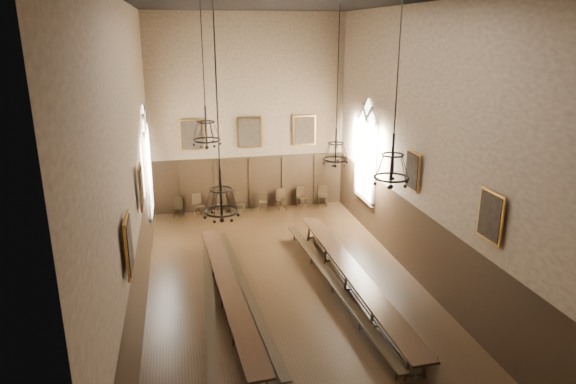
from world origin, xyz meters
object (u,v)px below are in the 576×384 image
object	(u,v)px
table_right	(352,281)
chandelier_back_left	(206,132)
table_left	(229,296)
bench_right_outer	(363,280)
chair_3	(240,206)
chair_6	(302,201)
bench_left_inner	(246,292)
chandelier_front_left	(221,197)
bench_left_outer	(209,300)
chair_5	(281,203)
chair_0	(178,211)
bench_right_inner	(333,285)
chair_7	(323,200)
chandelier_back_right	(336,150)
chandelier_front_right	(392,166)
chair_2	(222,208)
chair_1	(198,209)
chair_4	(263,205)

from	to	relation	value
table_right	chandelier_back_left	size ratio (longest dim) A/B	2.31
table_left	bench_right_outer	bearing A→B (deg)	3.78
chair_3	chair_6	distance (m)	3.03
bench_left_inner	chandelier_front_left	distance (m)	5.34
table_right	chair_6	bearing A→B (deg)	87.18
table_right	bench_right_outer	size ratio (longest dim) A/B	1.09
bench_left_outer	chandelier_front_left	xyz separation A→B (m)	(0.27, -2.80, 4.19)
chair_5	table_left	bearing A→B (deg)	-115.67
bench_right_outer	chair_0	world-z (taller)	chair_0
bench_right_inner	chair_7	world-z (taller)	chair_7
bench_right_outer	chandelier_back_right	distance (m)	4.46
chair_0	chandelier_back_right	distance (m)	9.41
bench_left_inner	chair_5	bearing A→B (deg)	71.18
bench_left_outer	chair_3	bearing A→B (deg)	77.04
chandelier_back_left	chandelier_front_right	distance (m)	6.54
bench_left_inner	chair_2	size ratio (longest dim) A/B	11.12
chandelier_back_right	chandelier_front_right	xyz separation A→B (m)	(-0.13, -4.99, 0.69)
table_left	chandelier_back_left	bearing A→B (deg)	99.17
chair_2	chandelier_front_right	xyz separation A→B (m)	(3.27, -11.48, 4.74)
bench_right_outer	chair_1	size ratio (longest dim) A/B	9.12
table_left	bench_left_inner	world-z (taller)	table_left
bench_left_inner	chandelier_back_left	world-z (taller)	chandelier_back_left
table_right	chair_7	world-z (taller)	chair_7
chair_6	chair_3	bearing A→B (deg)	160.87
chair_0	chandelier_back_right	bearing A→B (deg)	-34.10
table_right	bench_left_inner	bearing A→B (deg)	175.68
chair_0	chair_3	bearing A→B (deg)	16.37
chandelier_back_left	chandelier_front_right	size ratio (longest dim) A/B	0.98
chandelier_back_right	bench_right_outer	bearing A→B (deg)	-74.70
bench_left_outer	bench_right_inner	distance (m)	3.98
chair_4	chandelier_front_right	xyz separation A→B (m)	(1.33, -11.52, 4.74)
chair_4	chair_6	world-z (taller)	chair_6
chair_6	chair_7	bearing A→B (deg)	-17.42
chair_1	chair_2	bearing A→B (deg)	-16.81
chandelier_back_left	bench_right_inner	bearing A→B (deg)	-28.17
chair_2	chair_6	bearing A→B (deg)	-6.48
chair_5	chair_7	world-z (taller)	chair_7
table_left	chair_5	bearing A→B (deg)	68.58
chandelier_back_right	chair_1	bearing A→B (deg)	124.99
bench_left_inner	chair_0	xyz separation A→B (m)	(-2.04, 8.31, -0.01)
bench_right_inner	chair_5	size ratio (longest dim) A/B	9.95
chair_4	chair_6	xyz separation A→B (m)	(1.92, 0.03, 0.05)
chandelier_back_left	bench_left_outer	bearing A→B (deg)	-96.80
bench_left_outer	chair_4	world-z (taller)	chair_4
table_right	chandelier_front_right	distance (m)	5.46
chandelier_back_right	chandelier_front_left	distance (m)	6.56
chair_0	table_left	bearing A→B (deg)	-64.21
bench_left_outer	chair_3	world-z (taller)	chair_3
bench_left_outer	chair_5	world-z (taller)	chair_5
bench_left_outer	chair_2	xyz separation A→B (m)	(1.17, 8.65, -0.03)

